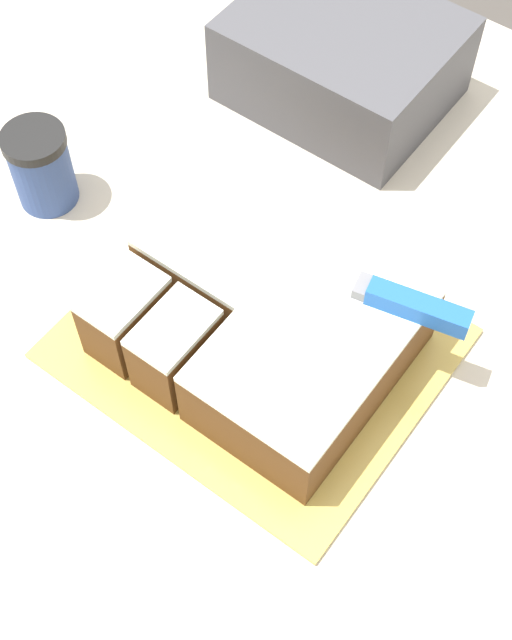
{
  "coord_description": "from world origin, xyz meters",
  "views": [
    {
      "loc": [
        0.24,
        -0.46,
        1.77
      ],
      "look_at": [
        -0.06,
        -0.07,
        1.0
      ],
      "focal_mm": 50.0,
      "sensor_mm": 36.0,
      "label": 1
    }
  ],
  "objects_px": {
    "knife": "(378,294)",
    "storage_box": "(342,59)",
    "coffee_cup": "(41,167)",
    "cake_board": "(256,343)",
    "cake": "(261,320)"
  },
  "relations": [
    {
      "from": "knife",
      "to": "storage_box",
      "type": "relative_size",
      "value": 1.23
    },
    {
      "from": "cake_board",
      "to": "coffee_cup",
      "type": "relative_size",
      "value": 3.65
    },
    {
      "from": "knife",
      "to": "storage_box",
      "type": "distance_m",
      "value": 0.39
    },
    {
      "from": "cake_board",
      "to": "coffee_cup",
      "type": "bearing_deg",
      "value": 176.75
    },
    {
      "from": "knife",
      "to": "coffee_cup",
      "type": "relative_size",
      "value": 3.15
    },
    {
      "from": "coffee_cup",
      "to": "storage_box",
      "type": "height_order",
      "value": "storage_box"
    },
    {
      "from": "cake_board",
      "to": "knife",
      "type": "xyz_separation_m",
      "value": [
        0.1,
        0.07,
        0.1
      ]
    },
    {
      "from": "coffee_cup",
      "to": "storage_box",
      "type": "distance_m",
      "value": 0.4
    },
    {
      "from": "knife",
      "to": "storage_box",
      "type": "xyz_separation_m",
      "value": [
        -0.24,
        0.3,
        -0.04
      ]
    },
    {
      "from": "cake",
      "to": "coffee_cup",
      "type": "height_order",
      "value": "coffee_cup"
    },
    {
      "from": "cake_board",
      "to": "knife",
      "type": "distance_m",
      "value": 0.16
    },
    {
      "from": "cake_board",
      "to": "storage_box",
      "type": "relative_size",
      "value": 1.43
    },
    {
      "from": "knife",
      "to": "storage_box",
      "type": "bearing_deg",
      "value": -64.26
    },
    {
      "from": "cake_board",
      "to": "coffee_cup",
      "type": "height_order",
      "value": "coffee_cup"
    },
    {
      "from": "knife",
      "to": "coffee_cup",
      "type": "xyz_separation_m",
      "value": [
        -0.42,
        -0.05,
        -0.05
      ]
    }
  ]
}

